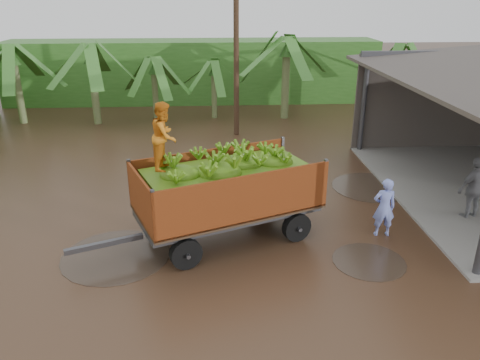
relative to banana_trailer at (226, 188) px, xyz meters
name	(u,v)px	position (x,y,z in m)	size (l,w,h in m)	color
ground	(244,213)	(0.56, 1.44, -1.45)	(100.00, 100.00, 0.00)	black
hedge_north	(193,71)	(-1.44, 17.44, 0.35)	(22.00, 3.00, 3.60)	#2D661E
banana_trailer	(226,188)	(0.00, 0.00, 0.00)	(6.57, 3.93, 3.88)	#A04216
man_blue	(384,207)	(4.28, -0.16, -0.61)	(0.61, 0.40, 1.68)	#7F90E8
man_grey	(475,189)	(7.24, 0.66, -0.48)	(1.13, 0.47, 1.93)	slate
utility_pole	(236,51)	(0.79, 9.90, 2.40)	(1.20, 0.24, 7.59)	#47301E
banana_plants	(95,100)	(-5.35, 8.91, 0.49)	(24.63, 19.87, 4.46)	#2D661E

